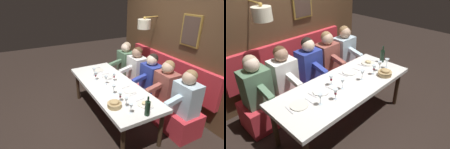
% 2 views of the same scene
% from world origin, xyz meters
% --- Properties ---
extents(ground_plane, '(12.00, 12.00, 0.00)m').
position_xyz_m(ground_plane, '(0.00, 0.00, 0.00)').
color(ground_plane, black).
extents(dining_table, '(0.90, 2.25, 0.74)m').
position_xyz_m(dining_table, '(0.00, 0.00, 0.67)').
color(dining_table, silver).
rests_on(dining_table, ground_plane).
extents(banquette_bench, '(0.52, 2.45, 0.45)m').
position_xyz_m(banquette_bench, '(0.89, 0.00, 0.23)').
color(banquette_bench, red).
rests_on(banquette_bench, ground_plane).
extents(back_wall_panel, '(0.59, 3.65, 2.90)m').
position_xyz_m(back_wall_panel, '(1.46, 0.00, 1.37)').
color(back_wall_panel, brown).
rests_on(back_wall_panel, ground_plane).
extents(diner_nearest, '(0.60, 0.40, 0.79)m').
position_xyz_m(diner_nearest, '(0.88, -0.97, 0.82)').
color(diner_nearest, silver).
rests_on(diner_nearest, banquette_bench).
extents(diner_near, '(0.60, 0.40, 0.79)m').
position_xyz_m(diner_near, '(0.88, -0.49, 0.82)').
color(diner_near, '#934C42').
rests_on(diner_near, banquette_bench).
extents(diner_middle, '(0.60, 0.40, 0.79)m').
position_xyz_m(diner_middle, '(0.88, -0.05, 0.82)').
color(diner_middle, '#283893').
rests_on(diner_middle, banquette_bench).
extents(diner_far, '(0.60, 0.40, 0.79)m').
position_xyz_m(diner_far, '(0.88, 0.48, 0.82)').
color(diner_far, white).
rests_on(diner_far, banquette_bench).
extents(diner_farthest, '(0.60, 0.40, 0.79)m').
position_xyz_m(diner_farthest, '(0.88, 0.95, 0.82)').
color(diner_farthest, '#567A5B').
rests_on(diner_farthest, banquette_bench).
extents(place_setting_0, '(0.24, 0.33, 0.01)m').
position_xyz_m(place_setting_0, '(0.18, -0.34, 0.75)').
color(place_setting_0, silver).
rests_on(place_setting_0, dining_table).
extents(place_setting_1, '(0.24, 0.31, 0.01)m').
position_xyz_m(place_setting_1, '(0.06, 0.78, 0.75)').
color(place_setting_1, silver).
rests_on(place_setting_1, dining_table).
extents(place_setting_2, '(0.24, 0.32, 0.01)m').
position_xyz_m(place_setting_2, '(0.10, 0.37, 0.75)').
color(place_setting_2, silver).
rests_on(place_setting_2, dining_table).
extents(place_setting_3, '(0.24, 0.33, 0.05)m').
position_xyz_m(place_setting_3, '(0.16, -0.82, 0.75)').
color(place_setting_3, silver).
rests_on(place_setting_3, dining_table).
extents(wine_glass_0, '(0.07, 0.07, 0.16)m').
position_xyz_m(wine_glass_0, '(-0.17, 0.35, 0.86)').
color(wine_glass_0, silver).
rests_on(wine_glass_0, dining_table).
extents(wine_glass_1, '(0.07, 0.07, 0.16)m').
position_xyz_m(wine_glass_1, '(-0.13, -0.73, 0.86)').
color(wine_glass_1, silver).
rests_on(wine_glass_1, dining_table).
extents(wine_glass_2, '(0.07, 0.07, 0.16)m').
position_xyz_m(wine_glass_2, '(-0.11, -0.29, 0.86)').
color(wine_glass_2, silver).
rests_on(wine_glass_2, dining_table).
extents(wine_glass_3, '(0.07, 0.07, 0.16)m').
position_xyz_m(wine_glass_3, '(-0.11, 0.57, 0.86)').
color(wine_glass_3, silver).
rests_on(wine_glass_3, dining_table).
extents(wine_glass_4, '(0.07, 0.07, 0.16)m').
position_xyz_m(wine_glass_4, '(-0.06, 0.10, 0.86)').
color(wine_glass_4, silver).
rests_on(wine_glass_4, dining_table).
extents(wine_glass_5, '(0.07, 0.07, 0.16)m').
position_xyz_m(wine_glass_5, '(0.13, 0.14, 0.86)').
color(wine_glass_5, silver).
rests_on(wine_glass_5, dining_table).
extents(wine_glass_6, '(0.07, 0.07, 0.16)m').
position_xyz_m(wine_glass_6, '(-0.14, -0.56, 0.86)').
color(wine_glass_6, silver).
rests_on(wine_glass_6, dining_table).
extents(wine_glass_7, '(0.07, 0.07, 0.16)m').
position_xyz_m(wine_glass_7, '(-0.16, -0.91, 0.86)').
color(wine_glass_7, silver).
rests_on(wine_glass_7, dining_table).
extents(wine_bottle, '(0.08, 0.08, 0.30)m').
position_xyz_m(wine_bottle, '(0.03, -1.04, 0.86)').
color(wine_bottle, black).
rests_on(wine_bottle, dining_table).
extents(bread_bowl, '(0.22, 0.22, 0.12)m').
position_xyz_m(bread_bowl, '(-0.29, -0.65, 0.79)').
color(bread_bowl, tan).
rests_on(bread_bowl, dining_table).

